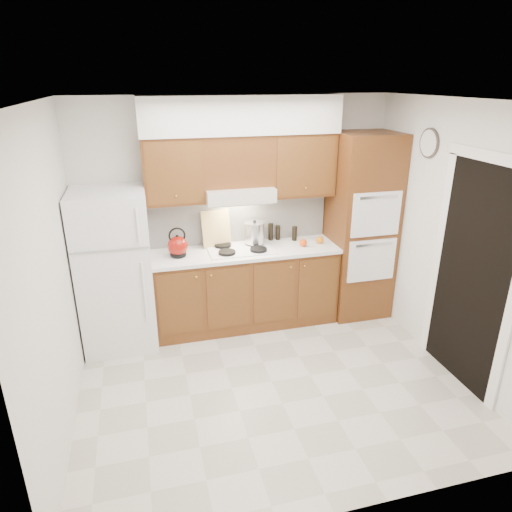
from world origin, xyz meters
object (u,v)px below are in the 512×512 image
(kettle, at_px, (178,246))
(stock_pot, at_px, (254,233))
(oven_cabinet, at_px, (361,227))
(fridge, at_px, (115,270))

(kettle, height_order, stock_pot, stock_pot)
(kettle, relative_size, stock_pot, 0.93)
(oven_cabinet, relative_size, stock_pot, 9.33)
(stock_pot, bearing_deg, oven_cabinet, -6.40)
(fridge, xyz_separation_m, kettle, (0.67, 0.03, 0.20))
(stock_pot, bearing_deg, fridge, -173.55)
(stock_pot, bearing_deg, kettle, -170.93)
(oven_cabinet, distance_m, stock_pot, 1.28)
(fridge, bearing_deg, kettle, 2.92)
(oven_cabinet, relative_size, kettle, 10.05)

